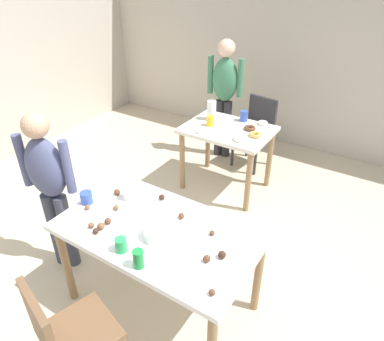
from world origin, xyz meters
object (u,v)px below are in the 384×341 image
at_px(dining_table_far, 227,139).
at_px(person_adult_far, 224,90).
at_px(soda_can, 138,259).
at_px(pitcher_far, 212,111).
at_px(chair_far_table, 257,128).
at_px(chair_near_table, 65,333).
at_px(person_girl_near, 49,182).
at_px(mixing_bowl, 158,233).
at_px(dining_table_near, 159,239).

distance_m(dining_table_far, person_adult_far, 0.84).
xyz_separation_m(soda_can, pitcher_far, (-0.74, 2.14, 0.05)).
bearing_deg(pitcher_far, chair_far_table, 61.93).
distance_m(chair_near_table, person_girl_near, 1.16).
xyz_separation_m(mixing_bowl, soda_can, (0.06, -0.26, 0.03)).
bearing_deg(chair_far_table, person_adult_far, -176.68).
height_order(dining_table_far, soda_can, soda_can).
xyz_separation_m(person_adult_far, pitcher_far, (0.14, -0.57, -0.05)).
bearing_deg(chair_near_table, person_girl_near, 142.58).
bearing_deg(soda_can, chair_near_table, -114.15).
distance_m(dining_table_near, chair_near_table, 0.79).
distance_m(chair_far_table, soda_can, 2.79).
bearing_deg(person_adult_far, dining_table_near, -72.15).
bearing_deg(soda_can, dining_table_near, 108.82).
bearing_deg(mixing_bowl, dining_table_far, 103.07).
xyz_separation_m(dining_table_far, pitcher_far, (-0.27, 0.11, 0.23)).
height_order(dining_table_near, mixing_bowl, mixing_bowl).
relative_size(person_adult_far, mixing_bowl, 8.20).
bearing_deg(dining_table_far, pitcher_far, 158.27).
height_order(chair_near_table, pitcher_far, pitcher_far).
height_order(person_girl_near, soda_can, person_girl_near).
bearing_deg(mixing_bowl, person_adult_far, 108.54).
bearing_deg(chair_near_table, mixing_bowl, 78.77).
distance_m(chair_near_table, mixing_bowl, 0.77).
bearing_deg(mixing_bowl, chair_near_table, -101.23).
distance_m(dining_table_near, person_adult_far, 2.52).
xyz_separation_m(dining_table_near, pitcher_far, (-0.62, 1.81, 0.20)).
relative_size(dining_table_far, pitcher_far, 4.29).
xyz_separation_m(chair_near_table, soda_can, (0.20, 0.44, 0.31)).
height_order(dining_table_far, chair_near_table, chair_near_table).
height_order(person_girl_near, mixing_bowl, person_girl_near).
xyz_separation_m(dining_table_far, soda_can, (0.47, -2.04, 0.19)).
xyz_separation_m(chair_near_table, chair_far_table, (-0.22, 3.18, 0.00)).
bearing_deg(pitcher_far, dining_table_near, -71.01).
bearing_deg(dining_table_near, chair_near_table, -96.34).
bearing_deg(chair_far_table, pitcher_far, -118.07).
height_order(mixing_bowl, soda_can, soda_can).
xyz_separation_m(person_adult_far, mixing_bowl, (0.82, -2.45, -0.12)).
distance_m(chair_near_table, person_adult_far, 3.26).
bearing_deg(dining_table_near, person_adult_far, 107.85).
height_order(chair_far_table, person_girl_near, person_girl_near).
bearing_deg(chair_far_table, mixing_bowl, -81.73).
xyz_separation_m(dining_table_near, chair_far_table, (-0.31, 2.41, -0.16)).
distance_m(person_adult_far, pitcher_far, 0.59).
relative_size(chair_near_table, soda_can, 7.13).
height_order(chair_far_table, pitcher_far, pitcher_far).
relative_size(soda_can, pitcher_far, 0.56).
height_order(dining_table_far, mixing_bowl, mixing_bowl).
relative_size(chair_far_table, person_adult_far, 0.57).
bearing_deg(chair_near_table, chair_far_table, 93.96).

